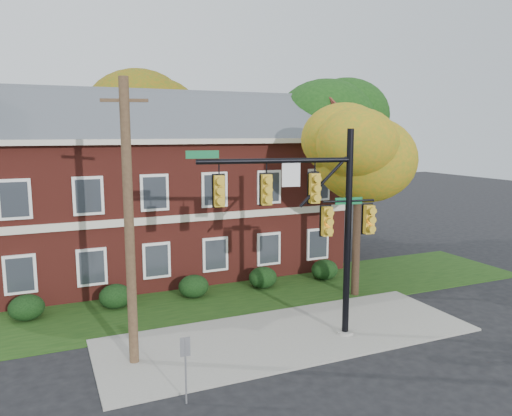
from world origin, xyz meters
name	(u,v)px	position (x,y,z in m)	size (l,w,h in m)	color
ground	(302,347)	(0.00, 0.00, 0.00)	(120.00, 120.00, 0.00)	black
sidewalk	(289,335)	(0.00, 1.00, 0.04)	(14.00, 5.00, 0.08)	gray
grass_strip	(240,296)	(0.00, 6.00, 0.02)	(30.00, 6.00, 0.04)	#193811
apartment_building	(164,180)	(-2.00, 11.95, 4.99)	(18.80, 8.80, 9.74)	maroon
hedge_far_left	(27,308)	(-9.00, 6.70, 0.53)	(1.40, 1.26, 1.05)	black
hedge_left	(115,296)	(-5.50, 6.70, 0.53)	(1.40, 1.26, 1.05)	black
hedge_center	(194,286)	(-2.00, 6.70, 0.53)	(1.40, 1.26, 1.05)	black
hedge_right	(263,278)	(1.50, 6.70, 0.53)	(1.40, 1.26, 1.05)	black
hedge_far_right	(325,270)	(5.00, 6.70, 0.53)	(1.40, 1.26, 1.05)	black
tree_near_right	(365,152)	(5.22, 3.87, 6.67)	(4.50, 4.25, 8.58)	black
tree_right_rear	(335,123)	(9.31, 12.81, 8.12)	(6.30, 5.95, 10.62)	black
tree_far_rear	(155,113)	(-0.66, 19.79, 8.84)	(6.84, 6.46, 11.52)	black
traffic_signal	(312,212)	(0.58, 0.44, 4.76)	(6.81, 1.32, 7.67)	gray
utility_pole	(129,224)	(-5.71, 1.05, 4.68)	(1.40, 0.53, 9.22)	#452F20
sign_post	(185,359)	(-4.80, -2.00, 1.33)	(0.29, 0.06, 1.96)	slate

